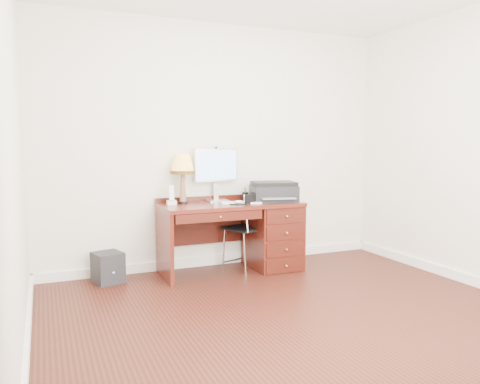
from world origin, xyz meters
name	(u,v)px	position (x,y,z in m)	size (l,w,h in m)	color
ground	(295,315)	(0.00, 0.00, 0.00)	(4.00, 4.00, 0.00)	black
room_shell	(262,287)	(0.00, 0.63, 0.05)	(4.00, 4.00, 4.00)	silver
desk	(258,232)	(0.32, 1.40, 0.41)	(1.50, 0.67, 0.75)	#521911
monitor	(217,168)	(-0.08, 1.63, 1.11)	(0.50, 0.17, 0.58)	silver
keyboard	(242,203)	(0.10, 1.33, 0.76)	(0.42, 0.12, 0.02)	white
mouse_pad	(239,203)	(0.04, 1.27, 0.76)	(0.20, 0.20, 0.04)	black
printer	(274,191)	(0.50, 1.37, 0.86)	(0.55, 0.47, 0.21)	black
leg_lamp	(183,167)	(-0.48, 1.58, 1.14)	(0.26, 0.26, 0.53)	black
phone	(172,199)	(-0.62, 1.52, 0.81)	(0.10, 0.10, 0.20)	white
pen_cup	(245,196)	(0.24, 1.56, 0.79)	(0.07, 0.07, 0.09)	black
chair	(248,223)	(0.20, 1.41, 0.52)	(0.51, 0.52, 0.85)	black
equipment_box	(108,268)	(-1.28, 1.50, 0.15)	(0.26, 0.26, 0.31)	black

